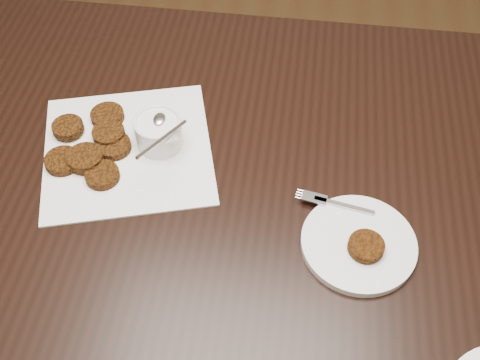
% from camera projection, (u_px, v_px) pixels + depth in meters
% --- Properties ---
extents(table, '(1.42, 0.91, 0.75)m').
position_uv_depth(table, '(252.00, 276.00, 1.30)').
color(table, black).
rests_on(table, floor).
extents(napkin, '(0.37, 0.37, 0.00)m').
position_uv_depth(napkin, '(128.00, 150.00, 1.04)').
color(napkin, white).
rests_on(napkin, table).
extents(sauce_ramekin, '(0.15, 0.15, 0.12)m').
position_uv_depth(sauce_ramekin, '(157.00, 120.00, 1.00)').
color(sauce_ramekin, silver).
rests_on(sauce_ramekin, napkin).
extents(patty_cluster, '(0.28, 0.28, 0.02)m').
position_uv_depth(patty_cluster, '(95.00, 144.00, 1.03)').
color(patty_cluster, '#5A2B0B').
rests_on(patty_cluster, napkin).
extents(plate_with_patty, '(0.21, 0.21, 0.03)m').
position_uv_depth(plate_with_patty, '(359.00, 241.00, 0.91)').
color(plate_with_patty, silver).
rests_on(plate_with_patty, table).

